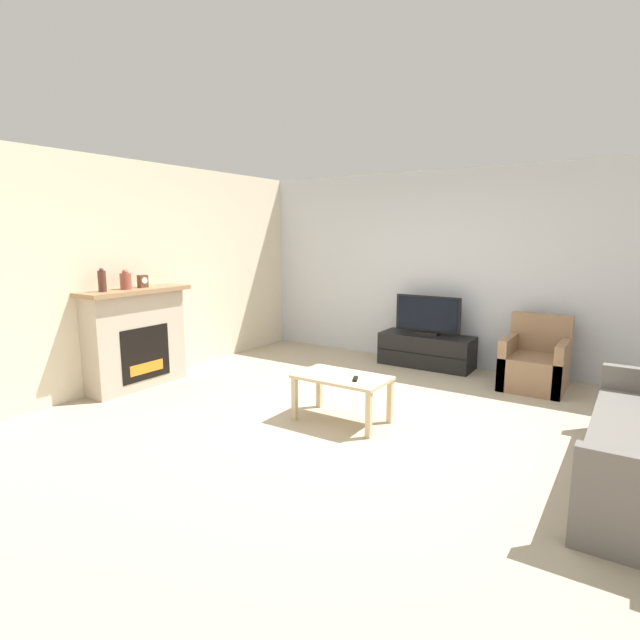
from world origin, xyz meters
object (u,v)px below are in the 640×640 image
object	(u,v)px
mantel_clock	(143,281)
coffee_table	(342,383)
armchair	(535,365)
tv_stand	(426,350)
mantel_vase_centre_left	(126,280)
tv	(428,317)
fireplace	(136,337)
remote	(355,379)
mantel_vase_left	(102,281)

from	to	relation	value
mantel_clock	coffee_table	size ratio (longest dim) A/B	0.17
mantel_clock	armchair	bearing A→B (deg)	31.44
armchair	tv_stand	bearing A→B (deg)	171.31
mantel_vase_centre_left	tv_stand	bearing A→B (deg)	48.66
tv	coffee_table	size ratio (longest dim) A/B	1.02
fireplace	tv_stand	size ratio (longest dim) A/B	1.04
coffee_table	fireplace	bearing A→B (deg)	-172.07
armchair	remote	size ratio (longest dim) A/B	5.62
coffee_table	remote	distance (m)	0.20
fireplace	mantel_clock	distance (m)	0.68
mantel_vase_centre_left	mantel_clock	xyz separation A→B (m)	(0.00, 0.23, -0.03)
mantel_vase_centre_left	remote	bearing A→B (deg)	8.53
tv	coffee_table	xyz separation A→B (m)	(0.07, -2.44, -0.31)
coffee_table	remote	bearing A→B (deg)	-15.51
mantel_vase_left	tv_stand	size ratio (longest dim) A/B	0.21
armchair	tv	bearing A→B (deg)	171.39
mantel_clock	coffee_table	xyz separation A→B (m)	(2.63, 0.24, -0.88)
fireplace	tv	world-z (taller)	fireplace
armchair	coffee_table	distance (m)	2.61
mantel_vase_left	armchair	world-z (taller)	mantel_vase_left
mantel_clock	tv	distance (m)	3.74
fireplace	mantel_vase_centre_left	world-z (taller)	mantel_vase_centre_left
coffee_table	tv_stand	bearing A→B (deg)	91.68
tv	armchair	xyz separation A→B (m)	(1.45, -0.22, -0.42)
mantel_vase_left	armchair	bearing A→B (deg)	36.64
tv_stand	tv	world-z (taller)	tv
fireplace	mantel_clock	bearing A→B (deg)	82.42
mantel_vase_left	tv	bearing A→B (deg)	51.40
fireplace	armchair	distance (m)	4.80
mantel_vase_centre_left	tv	bearing A→B (deg)	48.64
mantel_vase_centre_left	coffee_table	size ratio (longest dim) A/B	0.26
mantel_vase_centre_left	armchair	size ratio (longest dim) A/B	0.27
fireplace	coffee_table	size ratio (longest dim) A/B	1.47
fireplace	remote	xyz separation A→B (m)	(2.82, 0.32, -0.13)
tv_stand	tv	bearing A→B (deg)	-90.00
mantel_clock	tv	size ratio (longest dim) A/B	0.16
mantel_clock	tv_stand	distance (m)	3.84
mantel_vase_left	mantel_vase_centre_left	world-z (taller)	mantel_vase_left
remote	coffee_table	bearing A→B (deg)	141.02
armchair	remote	world-z (taller)	armchair
fireplace	coffee_table	distance (m)	2.68
tv_stand	coffee_table	distance (m)	2.44
tv	armchair	bearing A→B (deg)	-8.61
fireplace	coffee_table	xyz separation A→B (m)	(2.65, 0.37, -0.21)
tv_stand	remote	world-z (taller)	remote
mantel_clock	tv_stand	xyz separation A→B (m)	(2.56, 2.67, -1.05)
mantel_vase_centre_left	mantel_clock	size ratio (longest dim) A/B	1.54
mantel_clock	mantel_vase_left	bearing A→B (deg)	-90.08
mantel_clock	remote	xyz separation A→B (m)	(2.80, 0.19, -0.80)
mantel_vase_left	mantel_clock	bearing A→B (deg)	89.92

